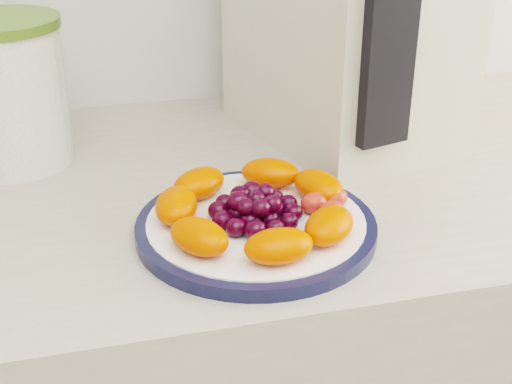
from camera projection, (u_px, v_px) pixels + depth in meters
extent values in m
cylinder|color=#121633|center=(256.00, 227.00, 0.76)|extent=(0.26, 0.26, 0.01)
cylinder|color=white|center=(256.00, 227.00, 0.76)|extent=(0.23, 0.23, 0.02)
cylinder|color=#536A26|center=(8.00, 97.00, 0.90)|extent=(0.19, 0.19, 0.18)
cube|color=black|center=(390.00, 23.00, 0.78)|extent=(0.07, 0.04, 0.28)
ellipsoid|color=#F93400|center=(319.00, 186.00, 0.79)|extent=(0.06, 0.08, 0.03)
ellipsoid|color=#F93400|center=(270.00, 173.00, 0.82)|extent=(0.08, 0.07, 0.03)
ellipsoid|color=#F93400|center=(199.00, 183.00, 0.80)|extent=(0.08, 0.08, 0.03)
ellipsoid|color=#F93400|center=(176.00, 205.00, 0.75)|extent=(0.06, 0.08, 0.03)
ellipsoid|color=#F93400|center=(199.00, 236.00, 0.69)|extent=(0.08, 0.08, 0.03)
ellipsoid|color=#F93400|center=(279.00, 246.00, 0.68)|extent=(0.07, 0.05, 0.03)
ellipsoid|color=#F93400|center=(329.00, 225.00, 0.71)|extent=(0.08, 0.08, 0.03)
ellipsoid|color=black|center=(256.00, 212.00, 0.75)|extent=(0.02, 0.02, 0.02)
ellipsoid|color=black|center=(275.00, 209.00, 0.76)|extent=(0.02, 0.02, 0.02)
ellipsoid|color=black|center=(261.00, 203.00, 0.77)|extent=(0.02, 0.02, 0.02)
ellipsoid|color=black|center=(243.00, 204.00, 0.76)|extent=(0.02, 0.02, 0.02)
ellipsoid|color=black|center=(237.00, 214.00, 0.75)|extent=(0.02, 0.02, 0.02)
ellipsoid|color=black|center=(251.00, 221.00, 0.73)|extent=(0.02, 0.02, 0.02)
ellipsoid|color=black|center=(270.00, 219.00, 0.74)|extent=(0.02, 0.02, 0.02)
ellipsoid|color=black|center=(288.00, 203.00, 0.77)|extent=(0.02, 0.02, 0.02)
ellipsoid|color=black|center=(274.00, 197.00, 0.78)|extent=(0.02, 0.02, 0.02)
ellipsoid|color=black|center=(256.00, 195.00, 0.79)|extent=(0.02, 0.02, 0.02)
ellipsoid|color=black|center=(238.00, 197.00, 0.78)|extent=(0.02, 0.02, 0.02)
ellipsoid|color=black|center=(225.00, 203.00, 0.77)|extent=(0.02, 0.02, 0.02)
ellipsoid|color=black|center=(219.00, 211.00, 0.75)|extent=(0.02, 0.02, 0.02)
ellipsoid|color=black|center=(223.00, 220.00, 0.73)|extent=(0.02, 0.02, 0.02)
ellipsoid|color=black|center=(236.00, 227.00, 0.72)|extent=(0.02, 0.02, 0.02)
ellipsoid|color=black|center=(255.00, 230.00, 0.72)|extent=(0.02, 0.02, 0.02)
ellipsoid|color=black|center=(275.00, 228.00, 0.72)|extent=(0.02, 0.02, 0.02)
ellipsoid|color=black|center=(289.00, 222.00, 0.73)|extent=(0.02, 0.02, 0.02)
ellipsoid|color=black|center=(293.00, 212.00, 0.75)|extent=(0.02, 0.02, 0.02)
ellipsoid|color=black|center=(256.00, 199.00, 0.75)|extent=(0.02, 0.02, 0.02)
ellipsoid|color=black|center=(265.00, 192.00, 0.76)|extent=(0.02, 0.02, 0.02)
ellipsoid|color=black|center=(252.00, 191.00, 0.76)|extent=(0.02, 0.02, 0.02)
ellipsoid|color=black|center=(240.00, 195.00, 0.75)|extent=(0.02, 0.02, 0.02)
ellipsoid|color=black|center=(238.00, 201.00, 0.74)|extent=(0.02, 0.02, 0.02)
ellipsoid|color=black|center=(246.00, 207.00, 0.73)|extent=(0.02, 0.02, 0.02)
ellipsoid|color=black|center=(261.00, 208.00, 0.73)|extent=(0.02, 0.02, 0.02)
ellipsoid|color=black|center=(272.00, 204.00, 0.74)|extent=(0.02, 0.02, 0.02)
ellipsoid|color=red|center=(314.00, 203.00, 0.76)|extent=(0.03, 0.03, 0.02)
ellipsoid|color=red|center=(335.00, 198.00, 0.78)|extent=(0.04, 0.03, 0.02)
ellipsoid|color=red|center=(331.00, 211.00, 0.75)|extent=(0.04, 0.04, 0.02)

